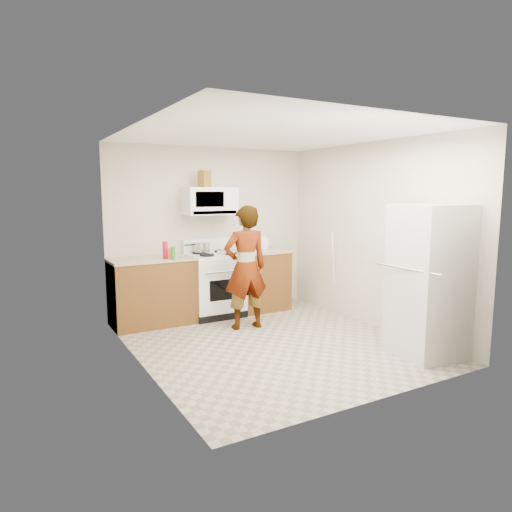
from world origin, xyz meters
TOP-DOWN VIEW (x-y plane):
  - floor at (0.00, 0.00)m, footprint 3.60×3.60m
  - back_wall at (0.00, 1.79)m, footprint 3.20×0.02m
  - right_wall at (1.59, 0.00)m, footprint 0.02×3.60m
  - cabinet_left at (-1.04, 1.49)m, footprint 1.12×0.62m
  - counter_left at (-1.04, 1.49)m, footprint 1.14×0.64m
  - cabinet_right at (0.68, 1.49)m, footprint 0.80×0.62m
  - counter_right at (0.68, 1.49)m, footprint 0.82×0.64m
  - gas_range at (-0.10, 1.48)m, footprint 0.76×0.65m
  - microwave at (-0.10, 1.61)m, footprint 0.76×0.38m
  - person at (0.00, 0.70)m, footprint 0.64×0.45m
  - fridge at (1.31, -1.21)m, footprint 0.78×0.78m
  - kettle at (0.84, 1.64)m, footprint 0.19×0.19m
  - jug at (-0.21, 1.55)m, footprint 0.18×0.18m
  - saucepan at (-0.23, 1.63)m, footprint 0.25×0.25m
  - tray at (0.03, 1.35)m, footprint 0.29×0.23m
  - bottle_spray at (-0.89, 1.33)m, footprint 0.08×0.08m
  - bottle_hot_sauce at (-0.85, 1.27)m, footprint 0.06×0.06m
  - bottle_green_cap at (-0.83, 1.18)m, footprint 0.07×0.07m
  - pot_lid at (-0.61, 1.29)m, footprint 0.29×0.29m
  - broom at (1.58, 0.78)m, footprint 0.24×0.16m

SIDE VIEW (x-z plane):
  - floor at x=0.00m, z-range 0.00..0.00m
  - cabinet_left at x=-1.04m, z-range 0.00..0.90m
  - cabinet_right at x=0.68m, z-range 0.00..0.90m
  - gas_range at x=-0.10m, z-range -0.08..1.05m
  - broom at x=1.58m, z-range 0.01..1.25m
  - person at x=0.00m, z-range 0.00..1.66m
  - fridge at x=1.31m, z-range 0.00..1.70m
  - counter_left at x=-1.04m, z-range 0.90..0.93m
  - counter_right at x=0.68m, z-range 0.90..0.93m
  - pot_lid at x=-0.61m, z-range 0.94..0.95m
  - tray at x=0.03m, z-range 0.93..0.98m
  - bottle_hot_sauce at x=-0.85m, z-range 0.94..1.09m
  - saucepan at x=-0.23m, z-range 0.95..1.09m
  - kettle at x=0.84m, z-range 0.94..1.11m
  - bottle_green_cap at x=-0.83m, z-range 0.94..1.12m
  - bottle_spray at x=-0.89m, z-range 0.94..1.17m
  - back_wall at x=0.00m, z-range 0.00..2.50m
  - right_wall at x=1.59m, z-range 0.00..2.50m
  - microwave at x=-0.10m, z-range 1.50..1.90m
  - jug at x=-0.21m, z-range 1.90..2.14m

